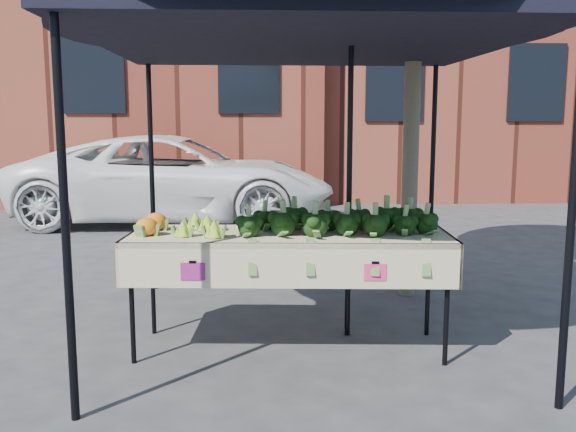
{
  "coord_description": "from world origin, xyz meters",
  "views": [
    {
      "loc": [
        -0.35,
        -4.47,
        1.72
      ],
      "look_at": [
        -0.11,
        0.3,
        1.0
      ],
      "focal_mm": 38.72,
      "sensor_mm": 36.0,
      "label": 1
    }
  ],
  "objects_px": {
    "street_tree": "(413,64)",
    "table": "(289,291)",
    "vehicle": "(173,63)",
    "canopy": "(304,167)"
  },
  "relations": [
    {
      "from": "canopy",
      "to": "vehicle",
      "type": "height_order",
      "value": "vehicle"
    },
    {
      "from": "canopy",
      "to": "street_tree",
      "type": "relative_size",
      "value": 0.69
    },
    {
      "from": "canopy",
      "to": "vehicle",
      "type": "bearing_deg",
      "value": 106.79
    },
    {
      "from": "vehicle",
      "to": "street_tree",
      "type": "relative_size",
      "value": 1.19
    },
    {
      "from": "street_tree",
      "to": "canopy",
      "type": "bearing_deg",
      "value": -135.41
    },
    {
      "from": "table",
      "to": "vehicle",
      "type": "relative_size",
      "value": 0.45
    },
    {
      "from": "table",
      "to": "canopy",
      "type": "height_order",
      "value": "canopy"
    },
    {
      "from": "street_tree",
      "to": "vehicle",
      "type": "bearing_deg",
      "value": 121.35
    },
    {
      "from": "street_tree",
      "to": "table",
      "type": "bearing_deg",
      "value": -130.86
    },
    {
      "from": "table",
      "to": "vehicle",
      "type": "height_order",
      "value": "vehicle"
    }
  ]
}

